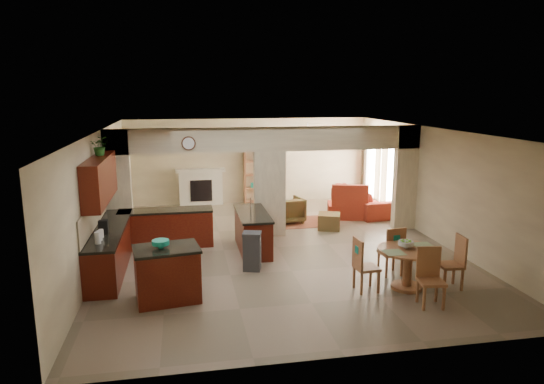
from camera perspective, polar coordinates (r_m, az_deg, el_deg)
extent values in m
plane|color=#796854|center=(11.72, 0.59, -6.51)|extent=(10.00, 10.00, 0.00)
plane|color=white|center=(11.16, 0.62, 7.27)|extent=(10.00, 10.00, 0.00)
plane|color=beige|center=(16.22, -2.80, 3.69)|extent=(8.00, 0.00, 8.00)
plane|color=beige|center=(6.69, 8.95, -8.23)|extent=(8.00, 0.00, 8.00)
plane|color=beige|center=(11.31, -19.71, -0.54)|extent=(0.00, 10.00, 10.00)
plane|color=beige|center=(12.73, 18.56, 0.86)|extent=(0.00, 10.00, 10.00)
cube|color=beige|center=(12.23, -17.61, 0.49)|extent=(0.60, 0.25, 2.80)
cube|color=beige|center=(12.38, -0.29, -0.24)|extent=(0.80, 0.25, 2.20)
cube|color=beige|center=(13.47, 15.40, 1.62)|extent=(0.60, 0.25, 2.80)
cube|color=beige|center=(12.17, -0.30, 6.23)|extent=(8.00, 0.25, 0.60)
cube|color=#420A07|center=(10.74, -18.42, -6.44)|extent=(0.60, 3.20, 0.86)
cube|color=black|center=(10.61, -18.58, -4.10)|extent=(0.62, 3.22, 0.05)
cube|color=tan|center=(10.58, -20.20, -2.50)|extent=(0.02, 3.20, 0.55)
cube|color=#420A07|center=(11.95, -12.31, -4.27)|extent=(2.20, 0.60, 0.86)
cube|color=black|center=(11.83, -12.41, -2.15)|extent=(2.22, 0.62, 0.05)
cube|color=#420A07|center=(10.41, -19.61, 1.38)|extent=(0.35, 2.40, 0.90)
cube|color=#420A07|center=(11.40, -2.28, -4.78)|extent=(0.65, 1.80, 0.86)
cube|color=black|center=(11.28, -2.30, -2.56)|extent=(0.70, 1.85, 0.05)
cube|color=silver|center=(10.60, -1.62, -6.12)|extent=(0.58, 0.04, 0.70)
cylinder|color=#532C1B|center=(11.83, -9.79, 5.66)|extent=(0.34, 0.03, 0.34)
cube|color=#945535|center=(13.93, 3.78, -3.53)|extent=(1.60, 1.30, 0.01)
cube|color=silver|center=(16.08, -8.36, 0.43)|extent=(1.40, 0.28, 1.10)
cube|color=black|center=(15.95, -8.33, 0.16)|extent=(0.70, 0.04, 0.70)
cube|color=silver|center=(15.95, -8.42, 2.53)|extent=(1.60, 0.35, 0.10)
cube|color=brown|center=(16.18, -1.47, 1.88)|extent=(1.00, 0.32, 1.80)
cube|color=white|center=(14.77, 14.12, 1.76)|extent=(0.02, 0.90, 1.90)
cube|color=white|center=(16.31, 11.66, 2.79)|extent=(0.02, 0.90, 1.90)
cube|color=white|center=(15.56, 12.81, 1.76)|extent=(0.02, 0.70, 2.10)
cube|color=#411E1A|center=(14.22, 14.97, 1.34)|extent=(0.10, 0.28, 2.30)
cube|color=#411E1A|center=(15.30, 13.06, 2.15)|extent=(0.10, 0.28, 2.30)
cube|color=#411E1A|center=(15.75, 12.34, 2.45)|extent=(0.10, 0.28, 2.30)
cube|color=#411E1A|center=(16.85, 10.77, 3.11)|extent=(0.10, 0.28, 2.30)
cylinder|color=white|center=(14.43, 4.20, 7.30)|extent=(1.00, 1.00, 0.10)
cube|color=#420A07|center=(8.93, -12.21, -9.55)|extent=(1.19, 0.92, 0.93)
cube|color=black|center=(8.77, -12.35, -6.56)|extent=(1.25, 0.97, 0.05)
cylinder|color=#16977E|center=(8.74, -12.96, -5.98)|extent=(0.30, 0.30, 0.14)
cube|color=#313134|center=(10.18, -2.36, -7.15)|extent=(0.42, 0.39, 0.75)
cylinder|color=brown|center=(9.48, 15.77, -6.56)|extent=(1.15, 1.15, 0.04)
cylinder|color=brown|center=(9.60, 15.65, -8.67)|extent=(0.17, 0.17, 0.74)
cylinder|color=brown|center=(9.73, 15.53, -10.67)|extent=(0.59, 0.59, 0.06)
cylinder|color=#59AE25|center=(9.48, 15.47, -5.92)|extent=(0.29, 0.29, 0.15)
imported|color=maroon|center=(15.33, 10.58, -0.87)|extent=(2.66, 1.27, 0.75)
cube|color=maroon|center=(14.56, 8.65, -2.15)|extent=(1.22, 1.08, 0.42)
imported|color=maroon|center=(13.82, 1.92, -2.11)|extent=(0.93, 0.94, 0.72)
cube|color=maroon|center=(13.27, 6.73, -3.44)|extent=(0.74, 0.74, 0.42)
imported|color=#165517|center=(10.64, -19.58, 5.14)|extent=(0.39, 0.34, 0.40)
cube|color=brown|center=(10.21, 13.77, -6.99)|extent=(0.45, 0.45, 0.05)
cube|color=brown|center=(10.51, 14.08, -7.80)|extent=(0.04, 0.04, 0.44)
cube|color=brown|center=(10.35, 12.42, -8.02)|extent=(0.04, 0.04, 0.44)
cube|color=brown|center=(10.23, 15.01, -8.39)|extent=(0.04, 0.04, 0.44)
cube|color=brown|center=(10.07, 13.32, -8.63)|extent=(0.04, 0.04, 0.44)
cube|color=brown|center=(9.96, 14.38, -5.68)|extent=(0.42, 0.07, 0.55)
cube|color=#16977E|center=(9.92, 14.47, -5.33)|extent=(0.14, 0.02, 0.14)
cube|color=brown|center=(9.85, 20.22, -8.09)|extent=(0.45, 0.45, 0.05)
cube|color=brown|center=(10.00, 18.81, -9.10)|extent=(0.04, 0.04, 0.44)
cube|color=brown|center=(9.71, 19.65, -9.78)|extent=(0.04, 0.04, 0.44)
cube|color=brown|center=(10.14, 20.57, -8.92)|extent=(0.04, 0.04, 0.44)
cube|color=brown|center=(9.86, 21.46, -9.59)|extent=(0.04, 0.04, 0.44)
cube|color=brown|center=(9.84, 21.34, -6.35)|extent=(0.07, 0.42, 0.55)
cube|color=#16977E|center=(9.83, 21.50, -5.95)|extent=(0.02, 0.14, 0.14)
cube|color=brown|center=(8.94, 18.23, -10.00)|extent=(0.47, 0.47, 0.05)
cube|color=brown|center=(8.82, 17.47, -11.86)|extent=(0.04, 0.04, 0.44)
cube|color=brown|center=(8.94, 19.56, -11.68)|extent=(0.04, 0.04, 0.44)
cube|color=brown|center=(9.11, 16.74, -11.03)|extent=(0.04, 0.04, 0.44)
cube|color=brown|center=(9.23, 18.77, -10.87)|extent=(0.04, 0.04, 0.44)
cube|color=brown|center=(9.00, 17.93, -7.79)|extent=(0.42, 0.10, 0.55)
cube|color=#16977E|center=(9.00, 17.90, -7.31)|extent=(0.14, 0.03, 0.14)
cube|color=brown|center=(9.30, 11.08, -8.74)|extent=(0.45, 0.45, 0.05)
cube|color=brown|center=(9.31, 12.43, -10.29)|extent=(0.04, 0.04, 0.44)
cube|color=brown|center=(9.59, 11.52, -9.58)|extent=(0.04, 0.04, 0.44)
cube|color=brown|center=(9.17, 10.50, -10.56)|extent=(0.04, 0.04, 0.44)
cube|color=brown|center=(9.46, 9.63, -9.82)|extent=(0.04, 0.04, 0.44)
cube|color=brown|center=(9.12, 10.06, -7.11)|extent=(0.07, 0.42, 0.55)
cube|color=#16977E|center=(9.09, 9.93, -6.71)|extent=(0.02, 0.14, 0.14)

